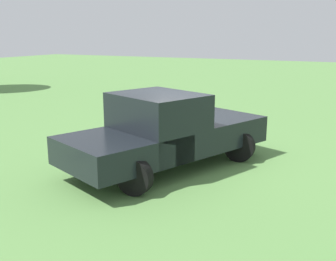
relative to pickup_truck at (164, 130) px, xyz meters
name	(u,v)px	position (x,y,z in m)	size (l,w,h in m)	color
ground_plane	(183,161)	(0.20, 0.68, -0.93)	(80.00, 80.00, 0.00)	#5B8C47
pickup_truck	(164,130)	(0.00, 0.00, 0.00)	(3.69, 5.46, 1.80)	black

